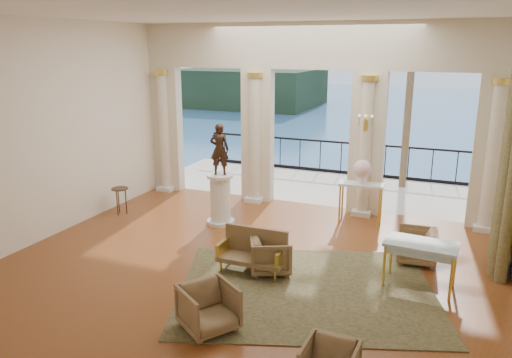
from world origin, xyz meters
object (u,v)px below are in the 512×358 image
at_px(pedestal, 220,200).
at_px(console_table, 361,190).
at_px(side_table, 120,192).
at_px(settee, 253,251).
at_px(game_table, 421,247).
at_px(armchair_d, 271,253).
at_px(armchair_a, 209,306).
at_px(armchair_c, 417,244).
at_px(statue, 219,149).

bearing_deg(pedestal, console_table, 23.10).
distance_m(console_table, side_table, 5.69).
xyz_separation_m(settee, game_table, (2.81, 0.52, 0.32)).
bearing_deg(side_table, armchair_d, -19.52).
bearing_deg(armchair_d, armchair_a, 150.11).
height_order(armchair_c, console_table, console_table).
bearing_deg(armchair_c, armchair_a, -40.50).
distance_m(statue, side_table, 2.81).
height_order(settee, side_table, settee).
distance_m(armchair_a, settee, 2.00).
height_order(armchair_a, armchair_d, armchair_a).
relative_size(armchair_d, game_table, 0.60).
bearing_deg(armchair_c, side_table, -96.11).
bearing_deg(armchair_c, settee, -64.89).
distance_m(armchair_d, console_table, 3.34).
bearing_deg(statue, console_table, -172.16).
distance_m(settee, side_table, 4.52).
bearing_deg(side_table, armchair_c, -1.22).
xyz_separation_m(armchair_a, statue, (-1.80, 4.01, 1.37)).
relative_size(armchair_a, settee, 0.62).
distance_m(armchair_a, side_table, 5.69).
height_order(statue, side_table, statue).
xyz_separation_m(pedestal, console_table, (2.93, 1.25, 0.23)).
height_order(armchair_c, statue, statue).
distance_m(armchair_c, side_table, 6.87).
bearing_deg(armchair_a, armchair_d, 30.45).
distance_m(armchair_a, console_table, 5.39).
bearing_deg(statue, armchair_a, 98.97).
bearing_deg(game_table, armchair_d, -166.04).
relative_size(armchair_a, armchair_d, 1.02).
distance_m(armchair_d, statue, 3.06).
bearing_deg(armchair_a, console_table, 22.42).
distance_m(game_table, pedestal, 4.71).
bearing_deg(console_table, game_table, -64.47).
bearing_deg(settee, game_table, 10.13).
bearing_deg(console_table, pedestal, -160.68).
distance_m(game_table, console_table, 3.14).
bearing_deg(statue, game_table, 146.32).
bearing_deg(console_table, side_table, -167.73).
bearing_deg(settee, armchair_d, 18.80).
height_order(console_table, side_table, console_table).
bearing_deg(armchair_a, pedestal, 58.76).
xyz_separation_m(armchair_a, armchair_c, (2.53, 3.54, -0.02)).
bearing_deg(game_table, statue, 166.00).
bearing_deg(console_table, statue, -160.68).
bearing_deg(pedestal, settee, -50.52).
xyz_separation_m(game_table, pedestal, (-4.47, 1.49, -0.16)).
distance_m(statue, console_table, 3.33).
relative_size(game_table, pedestal, 1.04).
bearing_deg(armchair_a, statue, 58.76).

